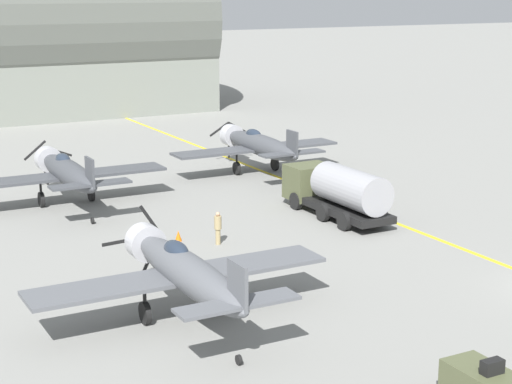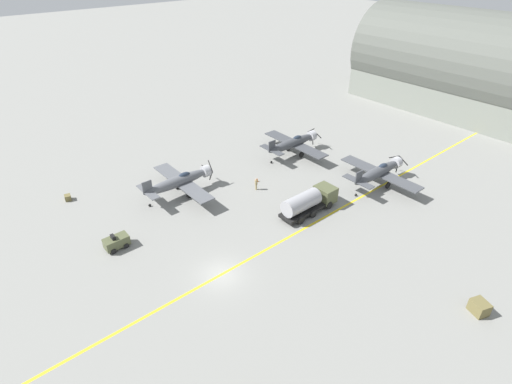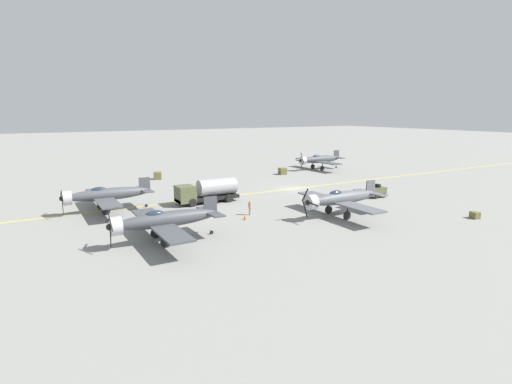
% 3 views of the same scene
% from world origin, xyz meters
% --- Properties ---
extents(airplane_far_center, '(12.00, 9.98, 3.65)m').
position_xyz_m(airplane_far_center, '(-0.62, 26.75, 2.01)').
color(airplane_far_center, '#474A4F').
rests_on(airplane_far_center, ground).
extents(airplane_mid_left, '(12.00, 9.98, 3.65)m').
position_xyz_m(airplane_mid_left, '(-15.73, 4.83, 2.01)').
color(airplane_mid_left, '#595B60').
rests_on(airplane_mid_left, ground).
extents(airplane_far_left, '(12.00, 9.98, 3.65)m').
position_xyz_m(airplane_far_left, '(-14.64, 24.38, 2.01)').
color(airplane_far_left, '#42454A').
rests_on(airplane_far_left, ground).
extents(fuel_tanker, '(2.67, 8.00, 2.98)m').
position_xyz_m(fuel_tanker, '(-2.13, 14.80, 1.51)').
color(fuel_tanker, black).
rests_on(fuel_tanker, ground).
extents(ground_crew_walking, '(0.37, 0.37, 1.68)m').
position_xyz_m(ground_crew_walking, '(-10.27, 13.18, 0.92)').
color(ground_crew_walking, tan).
rests_on(ground_crew_walking, ground).
extents(traffic_cone, '(0.36, 0.36, 0.55)m').
position_xyz_m(traffic_cone, '(-11.80, 14.65, 0.28)').
color(traffic_cone, orange).
rests_on(traffic_cone, ground).
extents(hangar, '(38.61, 18.59, 18.59)m').
position_xyz_m(hangar, '(-9.16, 63.45, 7.73)').
color(hangar, gray).
rests_on(hangar, ground).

